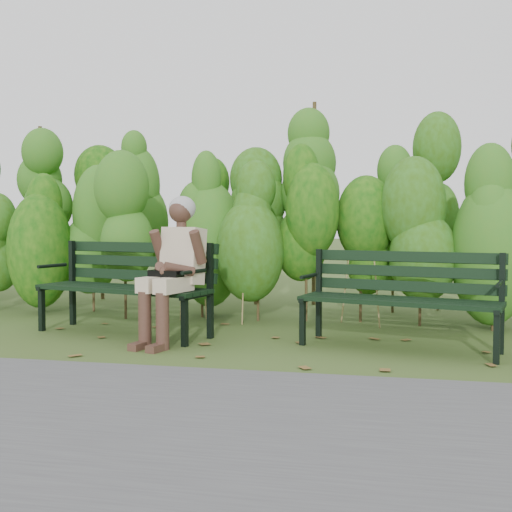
# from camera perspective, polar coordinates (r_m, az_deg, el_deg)

# --- Properties ---
(ground) EXTENTS (80.00, 80.00, 0.00)m
(ground) POSITION_cam_1_polar(r_m,az_deg,el_deg) (5.21, -0.78, -8.47)
(ground) COLOR #3E531F
(footpath) EXTENTS (60.00, 2.50, 0.01)m
(footpath) POSITION_cam_1_polar(r_m,az_deg,el_deg) (3.16, -9.68, -16.05)
(footpath) COLOR #474749
(footpath) RESTS_ON ground
(hedge_band) EXTENTS (11.04, 1.67, 2.42)m
(hedge_band) POSITION_cam_1_polar(r_m,az_deg,el_deg) (6.94, 2.51, 4.83)
(hedge_band) COLOR #47381E
(hedge_band) RESTS_ON ground
(leaf_litter) EXTENTS (5.34, 2.19, 0.01)m
(leaf_litter) POSITION_cam_1_polar(r_m,az_deg,el_deg) (5.20, -3.12, -8.46)
(leaf_litter) COLOR brown
(leaf_litter) RESTS_ON ground
(bench_left) EXTENTS (1.83, 1.01, 0.87)m
(bench_left) POSITION_cam_1_polar(r_m,az_deg,el_deg) (5.83, -12.01, -2.21)
(bench_left) COLOR black
(bench_left) RESTS_ON ground
(bench_right) EXTENTS (1.71, 0.94, 0.81)m
(bench_right) POSITION_cam_1_polar(r_m,az_deg,el_deg) (5.17, 13.66, -3.26)
(bench_right) COLOR black
(bench_right) RESTS_ON ground
(seated_woman) EXTENTS (0.55, 0.80, 1.29)m
(seated_woman) POSITION_cam_1_polar(r_m,az_deg,el_deg) (5.28, -7.78, -0.39)
(seated_woman) COLOR #C6BA92
(seated_woman) RESTS_ON ground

